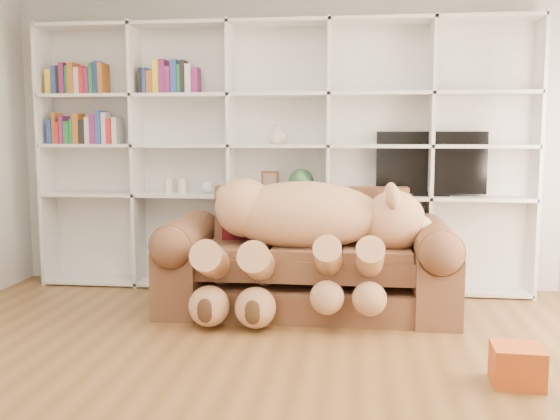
# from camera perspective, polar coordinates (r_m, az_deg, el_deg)

# --- Properties ---
(floor) EXTENTS (5.00, 5.00, 0.00)m
(floor) POSITION_cam_1_polar(r_m,az_deg,el_deg) (3.60, -4.69, -16.03)
(floor) COLOR brown
(floor) RESTS_ON ground
(wall_back) EXTENTS (5.00, 0.02, 2.70)m
(wall_back) POSITION_cam_1_polar(r_m,az_deg,el_deg) (5.78, 0.21, 6.42)
(wall_back) COLOR silver
(wall_back) RESTS_ON floor
(bookshelf) EXTENTS (4.43, 0.35, 2.40)m
(bookshelf) POSITION_cam_1_polar(r_m,az_deg,el_deg) (5.68, -2.37, 5.96)
(bookshelf) COLOR white
(bookshelf) RESTS_ON floor
(sofa) EXTENTS (2.29, 0.99, 0.96)m
(sofa) POSITION_cam_1_polar(r_m,az_deg,el_deg) (5.02, 2.54, -5.01)
(sofa) COLOR brown
(sofa) RESTS_ON floor
(teddy_bear) EXTENTS (1.79, 0.96, 1.04)m
(teddy_bear) POSITION_cam_1_polar(r_m,az_deg,el_deg) (4.78, 2.18, -1.78)
(teddy_bear) COLOR tan
(teddy_bear) RESTS_ON sofa
(throw_pillow) EXTENTS (0.42, 0.27, 0.40)m
(throw_pillow) POSITION_cam_1_polar(r_m,az_deg,el_deg) (5.19, -3.16, -1.06)
(throw_pillow) COLOR #590F19
(throw_pillow) RESTS_ON sofa
(gift_box) EXTENTS (0.29, 0.27, 0.22)m
(gift_box) POSITION_cam_1_polar(r_m,az_deg,el_deg) (3.85, 20.86, -13.13)
(gift_box) COLOR #CA541A
(gift_box) RESTS_ON floor
(tv) EXTENTS (0.95, 0.18, 0.56)m
(tv) POSITION_cam_1_polar(r_m,az_deg,el_deg) (5.64, 13.63, 4.09)
(tv) COLOR black
(tv) RESTS_ON bookshelf
(picture_frame) EXTENTS (0.16, 0.05, 0.20)m
(picture_frame) POSITION_cam_1_polar(r_m,az_deg,el_deg) (5.61, -0.92, 2.57)
(picture_frame) COLOR brown
(picture_frame) RESTS_ON bookshelf
(green_vase) EXTENTS (0.23, 0.23, 0.23)m
(green_vase) POSITION_cam_1_polar(r_m,az_deg,el_deg) (5.58, 1.93, 2.59)
(green_vase) COLOR #2F5C36
(green_vase) RESTS_ON bookshelf
(figurine_tall) EXTENTS (0.07, 0.07, 0.14)m
(figurine_tall) POSITION_cam_1_polar(r_m,az_deg,el_deg) (5.82, -10.14, 2.23)
(figurine_tall) COLOR white
(figurine_tall) RESTS_ON bookshelf
(figurine_short) EXTENTS (0.10, 0.10, 0.13)m
(figurine_short) POSITION_cam_1_polar(r_m,az_deg,el_deg) (5.78, -8.90, 2.19)
(figurine_short) COLOR white
(figurine_short) RESTS_ON bookshelf
(snow_globe) EXTENTS (0.11, 0.11, 0.11)m
(snow_globe) POSITION_cam_1_polar(r_m,az_deg,el_deg) (5.73, -6.63, 2.09)
(snow_globe) COLOR white
(snow_globe) RESTS_ON bookshelf
(shelf_vase) EXTENTS (0.21, 0.21, 0.17)m
(shelf_vase) POSITION_cam_1_polar(r_m,az_deg,el_deg) (5.59, -0.29, 6.94)
(shelf_vase) COLOR beige
(shelf_vase) RESTS_ON bookshelf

